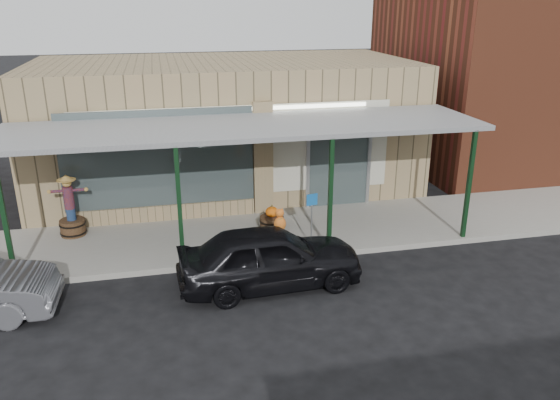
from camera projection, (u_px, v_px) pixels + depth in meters
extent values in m
plane|color=black|center=(276.00, 307.00, 11.39)|extent=(120.00, 120.00, 0.00)
cube|color=gray|center=(248.00, 235.00, 14.66)|extent=(40.00, 3.20, 0.15)
cube|color=#8B7855|center=(225.00, 125.00, 18.17)|extent=(12.00, 6.00, 4.20)
cube|color=#404C4D|center=(159.00, 160.00, 14.91)|extent=(5.20, 0.06, 2.80)
cube|color=#404C4D|center=(338.00, 162.00, 16.22)|extent=(1.80, 0.06, 2.80)
cube|color=#8B7855|center=(263.00, 161.00, 15.61)|extent=(0.55, 0.30, 3.40)
cube|color=#8B7855|center=(163.00, 212.00, 15.49)|extent=(5.20, 0.30, 0.50)
cube|color=beige|center=(238.00, 151.00, 15.43)|extent=(9.00, 0.02, 2.60)
cube|color=white|center=(237.00, 109.00, 14.99)|extent=(7.50, 0.03, 0.10)
cube|color=slate|center=(246.00, 127.00, 13.63)|extent=(12.00, 3.00, 0.12)
cube|color=black|center=(5.00, 222.00, 11.71)|extent=(0.10, 0.10, 2.95)
cube|color=black|center=(180.00, 208.00, 12.46)|extent=(0.10, 0.10, 2.95)
cube|color=black|center=(330.00, 197.00, 13.19)|extent=(0.10, 0.10, 2.95)
cube|color=black|center=(469.00, 186.00, 13.94)|extent=(0.10, 0.10, 2.95)
cube|color=brown|center=(551.00, 75.00, 21.33)|extent=(12.00, 8.00, 6.50)
cylinder|color=#4D3A1F|center=(73.00, 227.00, 14.45)|extent=(0.85, 0.85, 0.43)
cylinder|color=navy|center=(71.00, 214.00, 14.32)|extent=(0.31, 0.31, 0.32)
cylinder|color=maroon|center=(69.00, 198.00, 14.16)|extent=(0.34, 0.34, 0.59)
sphere|color=#D4B251|center=(67.00, 183.00, 14.02)|extent=(0.24, 0.24, 0.24)
cone|color=#D4B251|center=(66.00, 177.00, 13.97)|extent=(0.39, 0.39, 0.15)
cylinder|color=#4D3A1F|center=(272.00, 224.00, 14.66)|extent=(0.81, 0.81, 0.43)
ellipsoid|color=#FA610F|center=(272.00, 212.00, 14.53)|extent=(0.34, 0.34, 0.28)
cylinder|color=#4C471E|center=(272.00, 206.00, 14.48)|extent=(0.04, 0.04, 0.06)
cylinder|color=gray|center=(311.00, 226.00, 13.63)|extent=(0.04, 0.04, 1.12)
cube|color=#175FAE|center=(312.00, 200.00, 13.38)|extent=(0.29, 0.07, 0.29)
imported|color=black|center=(270.00, 257.00, 12.04)|extent=(4.14, 1.83, 1.39)
ellipsoid|color=#D45125|center=(280.00, 224.00, 12.81)|extent=(0.29, 0.24, 0.37)
sphere|color=#D45125|center=(280.00, 213.00, 12.75)|extent=(0.21, 0.21, 0.21)
cylinder|color=#19711C|center=(280.00, 218.00, 12.76)|extent=(0.14, 0.14, 0.02)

